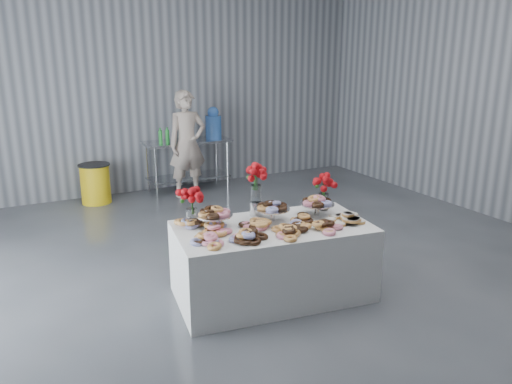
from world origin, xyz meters
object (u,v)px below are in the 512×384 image
(prep_table, at_px, (188,156))
(trash_barrel, at_px, (95,183))
(person, at_px, (187,144))
(display_table, at_px, (272,261))
(water_jug, at_px, (213,124))

(prep_table, height_order, trash_barrel, prep_table)
(prep_table, height_order, person, person)
(prep_table, bearing_deg, person, -108.98)
(display_table, height_order, person, person)
(display_table, relative_size, water_jug, 3.43)
(water_jug, distance_m, person, 0.72)
(prep_table, bearing_deg, trash_barrel, 180.00)
(prep_table, xyz_separation_m, trash_barrel, (-1.59, 0.00, -0.30))
(water_jug, relative_size, person, 0.31)
(display_table, xyz_separation_m, water_jug, (1.12, 4.12, 0.77))
(water_jug, bearing_deg, display_table, -105.24)
(trash_barrel, bearing_deg, display_table, -76.73)
(display_table, relative_size, person, 1.07)
(water_jug, xyz_separation_m, trash_barrel, (-2.09, 0.00, -0.83))
(prep_table, relative_size, person, 0.84)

